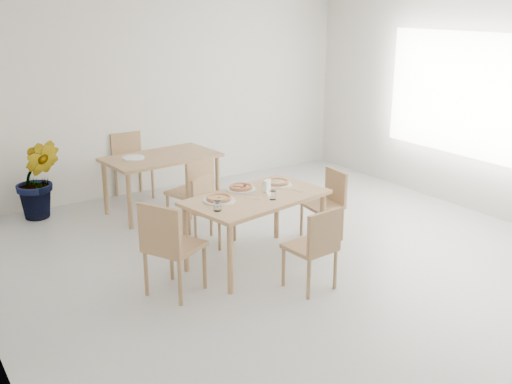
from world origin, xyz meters
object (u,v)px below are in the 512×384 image
pizza_margherita (219,198)px  chair_back_s (194,189)px  plate_mushroom (277,184)px  pizza_pepperoni (241,187)px  pizza_mushroom (277,182)px  chair_back_n (130,160)px  chair_west (169,243)px  plate_margherita (219,200)px  second_table (161,162)px  chair_north (209,205)px  tumbler_a (273,195)px  chair_east (328,199)px  napkin_holder (267,186)px  main_table (256,204)px  potted_plant (38,179)px  chair_south (316,244)px  tumbler_b (217,206)px  plate_empty (134,158)px  plate_pepperoni (241,189)px

pizza_margherita → chair_back_s: (0.32, 1.20, -0.27)m
plate_mushroom → pizza_pepperoni: 0.43m
pizza_mushroom → chair_back_n: (-0.64, 2.70, -0.26)m
pizza_mushroom → pizza_pepperoni: 0.43m
chair_west → chair_back_s: (1.00, 1.44, -0.03)m
plate_margherita → second_table: plate_margherita is taller
chair_north → pizza_margherita: (-0.28, -0.72, 0.34)m
chair_west → chair_north: bearing=-72.1°
chair_west → tumbler_a: (1.16, -0.00, 0.25)m
chair_east → second_table: (-1.23, 1.91, 0.20)m
chair_west → napkin_holder: size_ratio=7.25×
main_table → potted_plant: size_ratio=1.54×
chair_south → plate_margherita: bearing=-65.0°
tumbler_a → chair_west: bearing=180.0°
chair_east → potted_plant: potted_plant is taller
chair_back_s → chair_back_n: (-0.16, 1.64, 0.01)m
chair_south → chair_back_n: chair_back_n is taller
chair_north → chair_west: chair_west is taller
plate_mushroom → second_table: (-0.53, 1.87, -0.10)m
chair_south → tumbler_b: size_ratio=8.62×
chair_back_s → potted_plant: 2.04m
plate_mushroom → chair_north: bearing=132.2°
pizza_margherita → chair_back_s: size_ratio=0.37×
chair_north → pizza_margherita: size_ratio=2.32×
plate_margherita → napkin_holder: napkin_holder is taller
chair_east → pizza_margherita: 1.54m
chair_east → pizza_margherita: bearing=-80.4°
pizza_margherita → potted_plant: 2.87m
chair_east → tumbler_b: tumbler_b is taller
pizza_margherita → tumbler_a: size_ratio=3.73×
pizza_pepperoni → plate_empty: (-0.45, 1.88, -0.02)m
plate_margherita → potted_plant: potted_plant is taller
tumbler_b → second_table: size_ratio=0.06×
pizza_pepperoni → pizza_margherita: bearing=-152.6°
chair_south → chair_back_n: (-0.37, 3.73, 0.04)m
chair_back_n → plate_empty: (-0.24, -0.76, 0.24)m
chair_north → potted_plant: size_ratio=0.74×
tumbler_b → chair_back_n: chair_back_n is taller
chair_west → plate_pepperoni: bearing=-94.8°
tumbler_b → chair_back_s: 1.54m
chair_west → chair_south: bearing=-145.7°
tumbler_b → napkin_holder: napkin_holder is taller
chair_south → chair_west: 1.38m
chair_east → tumbler_b: 1.73m
plate_pepperoni → napkin_holder: (0.20, -0.20, 0.05)m
chair_east → potted_plant: (-2.66, 2.50, 0.05)m
pizza_margherita → napkin_holder: size_ratio=2.56×
main_table → tumbler_a: 0.24m
main_table → potted_plant: 3.09m
main_table → chair_south: bearing=-92.0°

